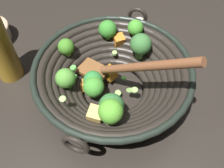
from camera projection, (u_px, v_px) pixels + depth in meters
ground_plane at (113, 92)px, 0.61m from camera, size 4.00×4.00×0.00m
wok at (112, 76)px, 0.55m from camera, size 0.36×0.36×0.22m
garlic_bulb at (139, 25)px, 0.73m from camera, size 0.05×0.05×0.05m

